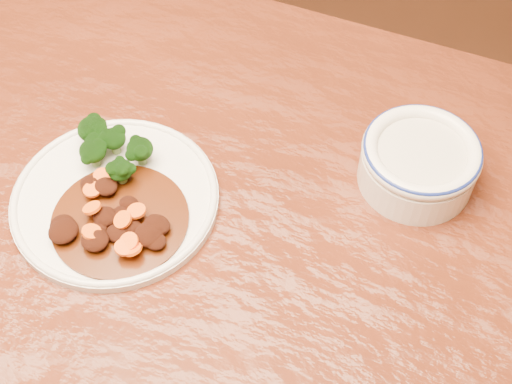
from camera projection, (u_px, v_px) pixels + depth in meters
The scene contains 5 objects.
dining_table at pixel (84, 256), 0.88m from camera, with size 1.59×1.06×0.75m.
dinner_plate at pixel (115, 198), 0.82m from camera, with size 0.24×0.24×0.02m.
broccoli_florets at pixel (110, 146), 0.83m from camera, with size 0.10×0.07×0.04m.
mince_stew at pixel (113, 222), 0.79m from camera, with size 0.15×0.15×0.03m.
dip_bowl at pixel (419, 161), 0.82m from camera, with size 0.14×0.14×0.06m.
Camera 1 is at (0.41, -0.30, 1.42)m, focal length 50.00 mm.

